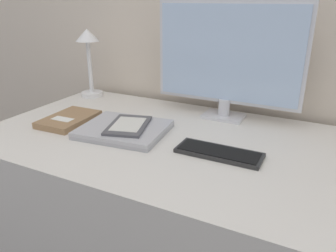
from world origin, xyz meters
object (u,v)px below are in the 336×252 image
object	(u,v)px
monitor	(228,58)
notebook	(69,119)
desk_lamp	(89,52)
ereader	(128,125)
keyboard	(219,153)
laptop	(124,129)

from	to	relation	value
monitor	notebook	distance (m)	0.65
desk_lamp	ereader	bearing A→B (deg)	-37.14
keyboard	laptop	xyz separation A→B (m)	(-0.36, 0.02, 0.01)
keyboard	notebook	world-z (taller)	notebook
keyboard	ereader	world-z (taller)	ereader
monitor	notebook	bearing A→B (deg)	-148.07
laptop	ereader	distance (m)	0.02
keyboard	monitor	bearing A→B (deg)	105.39
desk_lamp	monitor	bearing A→B (deg)	-0.53
keyboard	laptop	bearing A→B (deg)	177.57
monitor	notebook	xyz separation A→B (m)	(-0.52, -0.32, -0.23)
monitor	laptop	bearing A→B (deg)	-130.42
monitor	keyboard	size ratio (longest dim) A/B	2.17
ereader	keyboard	bearing A→B (deg)	-3.07
keyboard	ereader	distance (m)	0.34
monitor	desk_lamp	bearing A→B (deg)	179.47
laptop	desk_lamp	bearing A→B (deg)	141.45
monitor	desk_lamp	xyz separation A→B (m)	(-0.67, 0.01, -0.03)
monitor	ereader	distance (m)	0.45
keyboard	desk_lamp	world-z (taller)	desk_lamp
keyboard	ereader	xyz separation A→B (m)	(-0.34, 0.02, 0.02)
monitor	ereader	bearing A→B (deg)	-128.87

